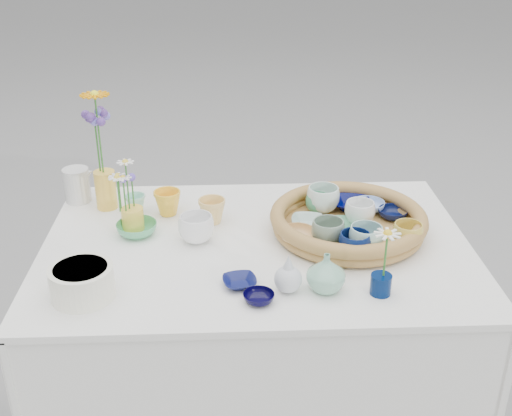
{
  "coord_description": "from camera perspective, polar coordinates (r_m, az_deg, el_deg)",
  "views": [
    {
      "loc": [
        -0.07,
        -1.66,
        1.69
      ],
      "look_at": [
        0.0,
        0.02,
        0.87
      ],
      "focal_mm": 45.0,
      "sensor_mm": 36.0,
      "label": 1
    }
  ],
  "objects": [
    {
      "name": "tray_ceramic_10",
      "position": [
        1.87,
        3.73,
        -2.48
      ],
      "size": [
        0.14,
        0.14,
        0.03
      ],
      "primitive_type": "imported",
      "rotation": [
        0.0,
        0.0,
        -0.35
      ],
      "color": "tan",
      "rests_on": "wicker_tray"
    },
    {
      "name": "loose_ceramic_1",
      "position": [
        2.0,
        -3.93,
        -0.26
      ],
      "size": [
        0.1,
        0.1,
        0.08
      ],
      "primitive_type": "imported",
      "rotation": [
        0.0,
        0.0,
        -0.16
      ],
      "color": "#EBC16D",
      "rests_on": "display_table"
    },
    {
      "name": "daisy_cup",
      "position": [
        1.99,
        -10.89,
        -0.98
      ],
      "size": [
        0.08,
        0.08,
        0.07
      ],
      "primitive_type": "cylinder",
      "rotation": [
        0.0,
        0.0,
        0.15
      ],
      "color": "yellow",
      "rests_on": "display_table"
    },
    {
      "name": "tall_vase_yellow",
      "position": [
        2.14,
        -13.2,
        1.6
      ],
      "size": [
        0.08,
        0.08,
        0.13
      ],
      "primitive_type": "cylinder",
      "rotation": [
        0.0,
        0.0,
        0.18
      ],
      "color": "yellow",
      "rests_on": "display_table"
    },
    {
      "name": "fluted_bowl",
      "position": [
        1.69,
        -15.21,
        -6.36
      ],
      "size": [
        0.19,
        0.19,
        0.09
      ],
      "primitive_type": null,
      "rotation": [
        0.0,
        0.0,
        0.16
      ],
      "color": "white",
      "rests_on": "display_table"
    },
    {
      "name": "loose_ceramic_6",
      "position": [
        1.63,
        0.25,
        -8.0
      ],
      "size": [
        0.09,
        0.09,
        0.02
      ],
      "primitive_type": "imported",
      "rotation": [
        0.0,
        0.0,
        -0.11
      ],
      "color": "black",
      "rests_on": "display_table"
    },
    {
      "name": "wicker_tray",
      "position": [
        1.96,
        8.18,
        -1.21
      ],
      "size": [
        0.47,
        0.47,
        0.08
      ],
      "primitive_type": null,
      "color": "olive",
      "rests_on": "display_table"
    },
    {
      "name": "loose_ceramic_5",
      "position": [
        2.11,
        -10.64,
        0.39
      ],
      "size": [
        0.08,
        0.08,
        0.06
      ],
      "primitive_type": "imported",
      "rotation": [
        0.0,
        0.0,
        -0.31
      ],
      "color": "#96DBC0",
      "rests_on": "display_table"
    },
    {
      "name": "white_pitcher",
      "position": [
        2.22,
        -15.63,
        1.98
      ],
      "size": [
        0.12,
        0.09,
        0.11
      ],
      "primitive_type": null,
      "rotation": [
        0.0,
        0.0,
        -0.04
      ],
      "color": "silver",
      "rests_on": "display_table"
    },
    {
      "name": "bud_vase_seafoam",
      "position": [
        1.66,
        6.25,
        -5.72
      ],
      "size": [
        0.13,
        0.13,
        0.11
      ],
      "primitive_type": "imported",
      "rotation": [
        0.0,
        0.0,
        -0.38
      ],
      "color": "#7CB699",
      "rests_on": "display_table"
    },
    {
      "name": "tray_ceramic_9",
      "position": [
        1.8,
        8.76,
        -3.24
      ],
      "size": [
        0.11,
        0.11,
        0.07
      ],
      "primitive_type": "imported",
      "rotation": [
        0.0,
        0.0,
        0.3
      ],
      "color": "#081748",
      "rests_on": "wicker_tray"
    },
    {
      "name": "loose_ceramic_0",
      "position": [
        2.07,
        -7.87,
        0.47
      ],
      "size": [
        0.1,
        0.1,
        0.08
      ],
      "primitive_type": "imported",
      "rotation": [
        0.0,
        0.0,
        -0.12
      ],
      "color": "yellow",
      "rests_on": "display_table"
    },
    {
      "name": "tray_ceramic_11",
      "position": [
        1.83,
        9.73,
        -2.72
      ],
      "size": [
        0.13,
        0.13,
        0.08
      ],
      "primitive_type": "imported",
      "rotation": [
        0.0,
        0.0,
        -0.38
      ],
      "color": "#A0D0C7",
      "rests_on": "wicker_tray"
    },
    {
      "name": "daisy_posy",
      "position": [
        1.94,
        -11.59,
        2.01
      ],
      "size": [
        0.11,
        0.11,
        0.16
      ],
      "primitive_type": null,
      "rotation": [
        0.0,
        0.0,
        -0.43
      ],
      "color": "white",
      "rests_on": "daisy_cup"
    },
    {
      "name": "tray_ceramic_7",
      "position": [
        1.98,
        9.21,
        -0.43
      ],
      "size": [
        0.1,
        0.1,
        0.07
      ],
      "primitive_type": "imported",
      "rotation": [
        0.0,
        0.0,
        0.13
      ],
      "color": "white",
      "rests_on": "wicker_tray"
    },
    {
      "name": "tray_ceramic_3",
      "position": [
        1.93,
        8.12,
        -1.78
      ],
      "size": [
        0.15,
        0.15,
        0.03
      ],
      "primitive_type": "imported",
      "rotation": [
        0.0,
        0.0,
        -0.36
      ],
      "color": "#458D63",
      "rests_on": "wicker_tray"
    },
    {
      "name": "tray_ceramic_6",
      "position": [
        2.04,
        5.98,
        0.79
      ],
      "size": [
        0.13,
        0.13,
        0.08
      ],
      "primitive_type": "imported",
      "rotation": [
        0.0,
        0.0,
        0.37
      ],
      "color": "silver",
      "rests_on": "wicker_tray"
    },
    {
      "name": "tray_ceramic_8",
      "position": [
        2.08,
        9.99,
        0.17
      ],
      "size": [
        0.12,
        0.12,
        0.03
      ],
      "primitive_type": "imported",
      "rotation": [
        0.0,
        0.0,
        0.17
      ],
      "color": "#A0C4FF",
      "rests_on": "wicker_tray"
    },
    {
      "name": "tray_ceramic_1",
      "position": [
        2.04,
        12.08,
        -0.48
      ],
      "size": [
        0.11,
        0.11,
        0.03
      ],
      "primitive_type": "imported",
      "rotation": [
        0.0,
        0.0,
        0.17
      ],
      "color": "#08103B",
      "rests_on": "wicker_tray"
    },
    {
      "name": "tray_ceramic_5",
      "position": [
        1.96,
        4.61,
        -1.24
      ],
      "size": [
        0.11,
        0.11,
        0.02
      ],
      "primitive_type": "imported",
      "rotation": [
        0.0,
        0.0,
        -0.14
      ],
      "color": "#98B5A9",
      "rests_on": "wicker_tray"
    },
    {
      "name": "gerbera",
      "position": [
        2.07,
        -13.78,
        6.36
      ],
      "size": [
        0.1,
        0.1,
        0.27
      ],
      "primitive_type": null,
      "rotation": [
        0.0,
        0.0,
        0.0
      ],
      "color": "orange",
      "rests_on": "tall_vase_yellow"
    },
    {
      "name": "loose_ceramic_2",
      "position": [
        1.97,
        -10.55,
        -1.84
      ],
      "size": [
        0.15,
        0.15,
        0.04
      ],
      "primitive_type": "imported",
      "rotation": [
        0.0,
        0.0,
        0.21
      ],
      "color": "#4DA970",
      "rests_on": "display_table"
    },
    {
      "name": "tray_ceramic_12",
      "position": [
        2.04,
        5.45,
        0.43
      ],
      "size": [
        0.07,
        0.07,
        0.06
      ],
      "primitive_type": "imported",
      "rotation": [
        0.0,
        0.0,
        -0.0
      ],
      "color": "#4AA777",
      "rests_on": "wicker_tray"
    },
    {
      "name": "loose_ceramic_4",
      "position": [
        1.7,
        -1.47,
        -6.6
      ],
      "size": [
        0.1,
        0.1,
        0.02
      ],
      "primitive_type": "imported",
      "rotation": [
        0.0,
        0.0,
        0.19
      ],
      "color": "#0D1348",
      "rests_on": "display_table"
    },
    {
      "name": "tray_ceramic_4",
      "position": [
        1.85,
        6.41,
        -2.2
      ],
      "size": [
        0.13,
        0.13,
        0.08
      ],
      "primitive_type": "imported",
      "rotation": [
        0.0,
        0.0,
        0.4
      ],
      "color": "slate",
      "rests_on": "wicker_tray"
    },
    {
      "name": "tray_ceramic_2",
      "position": [
        1.89,
        13.32,
        -2.31
      ],
      "size": [
        0.11,
        0.11,
        0.07
      ],
      "primitive_type": "imported",
      "rotation": [
        0.0,
        0.0,
        -0.38
      ],
      "color": "gold",
      "rests_on": "wicker_tray"
    },
    {
      "name": "loose_ceramic_3",
      "position": [
        1.9,
        -5.34,
        -1.83
      ],
      "size": [
        0.12,
        0.12,
        0.08
      ],
      "primitive_type": "imported",
      "rotation": [
        0.0,
        0.0,
        -0.15
      ],
      "color": "white",
      "rests_on": "display_table"
    },
    {
      "name": "single_daisy",
      "position": [
        1.64,
        11.44,
        -4.11
      ],
      "size": [
        0.1,
        0.1,
        0.14
      ],
      "primitive_type": null,
      "rotation": [
        0.0,
        0.0,
        0.34
      ],
      "color": "white",
      "rests_on": "bud_vase_cobalt"
    },
    {
      "name": "bud_vase_paleblue",
      "position": [
        1.65,
        2.88,
        -5.77
      ],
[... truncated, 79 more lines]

